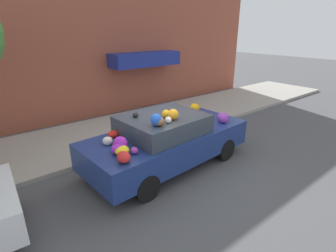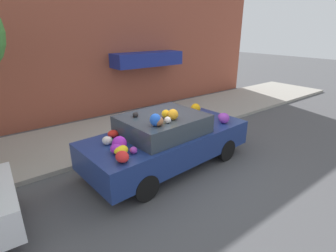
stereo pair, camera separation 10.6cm
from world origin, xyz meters
TOP-DOWN VIEW (x-y plane):
  - ground_plane at (0.00, 0.00)m, footprint 60.00×60.00m
  - sidewalk_curb at (0.00, 2.70)m, footprint 24.00×3.20m
  - building_facade at (0.10, 4.92)m, footprint 18.00×1.20m
  - fire_hydrant at (1.04, 1.76)m, footprint 0.20×0.20m
  - art_car at (-0.05, -0.15)m, footprint 4.45×2.08m

SIDE VIEW (x-z plane):
  - ground_plane at x=0.00m, z-range 0.00..0.00m
  - sidewalk_curb at x=0.00m, z-range 0.00..0.12m
  - fire_hydrant at x=1.04m, z-range 0.12..0.82m
  - art_car at x=-0.05m, z-range -0.10..1.58m
  - building_facade at x=0.10m, z-range -0.04..6.27m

